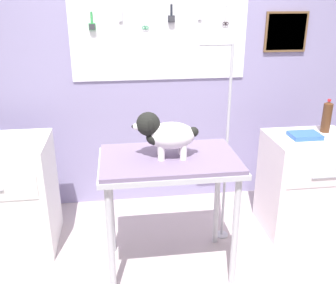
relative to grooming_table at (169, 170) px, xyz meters
The scene contains 9 objects.
ground 0.84m from the grooming_table, 81.09° to the right, with size 4.40×4.00×0.04m, color #B0A1A0.
rear_wall_panel 1.15m from the grooming_table, 87.97° to the left, with size 4.00×0.11×2.30m.
grooming_table is the anchor object (origin of this frame).
grooming_arm 0.59m from the grooming_table, 33.34° to the left, with size 0.30×0.11×1.61m.
dog 0.27m from the grooming_table, behind, with size 0.44×0.22×0.32m.
counter_left 1.39m from the grooming_table, 161.09° to the left, with size 0.80×0.58×0.90m.
cabinet_right 1.34m from the grooming_table, 17.02° to the left, with size 0.68×0.54×0.85m.
soda_bottle 1.48m from the grooming_table, 18.85° to the left, with size 0.08×0.08×0.28m.
supply_tray 1.22m from the grooming_table, 17.50° to the left, with size 0.24×0.18×0.04m.
Camera 1 is at (-0.36, -2.15, 1.92)m, focal length 40.54 mm.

